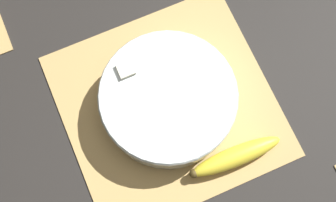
% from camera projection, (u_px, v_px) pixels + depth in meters
% --- Properties ---
extents(ground_plane, '(6.00, 6.00, 0.00)m').
position_uv_depth(ground_plane, '(168.00, 106.00, 0.93)').
color(ground_plane, black).
extents(bamboo_mat_center, '(0.40, 0.39, 0.01)m').
position_uv_depth(bamboo_mat_center, '(168.00, 105.00, 0.92)').
color(bamboo_mat_center, tan).
rests_on(bamboo_mat_center, ground_plane).
extents(fruit_salad_bowl, '(0.26, 0.26, 0.08)m').
position_uv_depth(fruit_salad_bowl, '(168.00, 99.00, 0.88)').
color(fruit_salad_bowl, silver).
rests_on(fruit_salad_bowl, bamboo_mat_center).
extents(whole_banana, '(0.18, 0.04, 0.04)m').
position_uv_depth(whole_banana, '(235.00, 157.00, 0.87)').
color(whole_banana, yellow).
rests_on(whole_banana, bamboo_mat_center).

